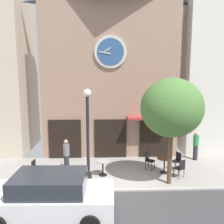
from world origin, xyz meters
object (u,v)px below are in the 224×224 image
Objects in this scene: street_lamp at (88,135)px; cafe_table_leftmost at (103,166)px; cafe_table_center_left at (164,162)px; cafe_chair_facing_street at (149,159)px; pedestrian_grey at (66,155)px; street_tree at (172,108)px; cafe_table_near_curb at (54,168)px; pedestrian_green at (196,145)px; cafe_chair_left_end at (42,174)px; cafe_chair_corner at (180,167)px; cafe_chair_under_awning at (36,168)px; parked_car_white at (50,196)px; cafe_chair_facing_wall at (177,160)px.

cafe_table_leftmost is (0.67, 0.51, -1.67)m from street_lamp.
cafe_table_center_left is 0.86× the size of cafe_chair_facing_street.
street_lamp reaches higher than pedestrian_grey.
cafe_chair_facing_street is at bearing 21.47° from street_lamp.
cafe_table_near_curb is at bearing 171.77° from street_tree.
pedestrian_green is at bearing 21.97° from street_lamp.
cafe_chair_left_end is 1.77m from pedestrian_grey.
cafe_chair_corner and cafe_chair_left_end have the same top height.
cafe_chair_corner reaches higher than cafe_table_center_left.
street_tree reaches higher than cafe_table_leftmost.
street_lamp is at bearing -5.99° from cafe_chair_under_awning.
street_lamp is 2.99m from cafe_chair_under_awning.
cafe_chair_corner is at bearing 4.98° from cafe_chair_left_end.
cafe_chair_left_end is at bearing -159.82° from cafe_table_leftmost.
pedestrian_green is (2.98, 1.23, 0.33)m from cafe_chair_facing_street.
street_lamp reaches higher than cafe_chair_facing_street.
pedestrian_grey reaches higher than cafe_chair_under_awning.
cafe_table_near_curb is at bearing 178.09° from cafe_chair_corner.
parked_car_white is at bearing -136.17° from cafe_chair_facing_street.
cafe_table_near_curb is 3.15m from parked_car_white.
cafe_table_leftmost is 3.17m from cafe_chair_under_awning.
cafe_table_leftmost is 0.81× the size of cafe_chair_facing_street.
street_tree is 6.47× the size of cafe_table_leftmost.
cafe_table_leftmost is 3.71m from cafe_chair_corner.
cafe_table_near_curb is 0.44× the size of pedestrian_green.
cafe_table_leftmost is (-2.98, 1.00, -2.95)m from street_tree.
cafe_chair_under_awning is at bearing 173.07° from street_tree.
pedestrian_grey is (-4.90, 0.38, 0.30)m from cafe_table_center_left.
cafe_table_center_left is 4.93m from pedestrian_grey.
cafe_chair_left_end is at bearing -119.12° from pedestrian_grey.
cafe_chair_corner and cafe_chair_facing_street have the same top height.
street_tree is 2.84× the size of pedestrian_grey.
cafe_chair_facing_wall is at bearing 0.28° from pedestrian_grey.
street_lamp is 2.03m from pedestrian_grey.
cafe_chair_left_end is (-0.35, -0.76, 0.01)m from cafe_table_near_curb.
cafe_chair_left_end and cafe_chair_facing_wall have the same top height.
cafe_chair_left_end is (-5.75, -1.14, -0.03)m from cafe_table_center_left.
street_lamp is 4.65m from cafe_chair_corner.
cafe_chair_facing_wall is at bearing 34.62° from parked_car_white.
cafe_table_center_left is (3.07, 0.16, 0.07)m from cafe_table_leftmost.
pedestrian_green is at bearing 14.30° from cafe_chair_under_awning.
street_tree is 3.05m from cafe_chair_corner.
cafe_chair_corner is 1.00× the size of cafe_chair_facing_street.
pedestrian_grey is (-5.52, 0.97, 0.33)m from cafe_chair_corner.
cafe_chair_under_awning reaches higher than cafe_table_near_curb.
cafe_chair_facing_wall is 5.68m from pedestrian_grey.
cafe_table_leftmost is at bearing -171.65° from cafe_chair_facing_wall.
cafe_table_center_left is 5.98m from parked_car_white.
cafe_chair_facing_wall reaches higher than cafe_table_center_left.
cafe_chair_facing_wall is at bearing 7.32° from cafe_table_near_curb.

